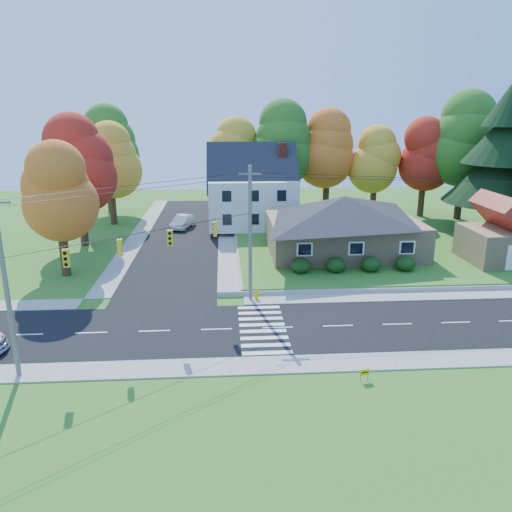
{
  "coord_description": "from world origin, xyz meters",
  "views": [
    {
      "loc": [
        -3.43,
        -29.82,
        13.71
      ],
      "look_at": [
        -0.89,
        8.0,
        2.57
      ],
      "focal_mm": 35.0,
      "sensor_mm": 36.0,
      "label": 1
    }
  ],
  "objects": [
    {
      "name": "white_car",
      "position": [
        -8.32,
        29.17,
        0.8
      ],
      "size": [
        2.83,
        5.0,
        1.56
      ],
      "primitive_type": "imported",
      "rotation": [
        0.0,
        0.0,
        -0.26
      ],
      "color": "silver",
      "rests_on": "road_cross"
    },
    {
      "name": "tree_west_0",
      "position": [
        -17.0,
        12.0,
        7.15
      ],
      "size": [
        6.16,
        6.16,
        11.47
      ],
      "color": "#3F2A19",
      "rests_on": "ground"
    },
    {
      "name": "traffic_infrastructure",
      "position": [
        -0.15,
        1.35,
        5.15
      ],
      "size": [
        38.1,
        10.66,
        10.0
      ],
      "color": "#666059",
      "rests_on": "ground"
    },
    {
      "name": "tree_west_1",
      "position": [
        -18.0,
        22.0,
        8.46
      ],
      "size": [
        7.28,
        7.28,
        13.56
      ],
      "color": "#3F2A19",
      "rests_on": "ground"
    },
    {
      "name": "tree_lot_3",
      "position": [
        16.0,
        33.0,
        7.65
      ],
      "size": [
        6.16,
        6.16,
        11.47
      ],
      "color": "#3F2A19",
      "rests_on": "lawn"
    },
    {
      "name": "garage",
      "position": [
        22.0,
        11.99,
        2.84
      ],
      "size": [
        7.3,
        6.3,
        4.6
      ],
      "color": "tan",
      "rests_on": "lawn"
    },
    {
      "name": "tree_lot_5",
      "position": [
        26.0,
        30.0,
        10.27
      ],
      "size": [
        8.4,
        8.4,
        15.64
      ],
      "color": "#3F2A19",
      "rests_on": "lawn"
    },
    {
      "name": "tree_lot_4",
      "position": [
        22.0,
        32.0,
        8.31
      ],
      "size": [
        6.72,
        6.72,
        12.51
      ],
      "color": "#3F2A19",
      "rests_on": "lawn"
    },
    {
      "name": "tree_lot_2",
      "position": [
        10.0,
        34.0,
        8.96
      ],
      "size": [
        7.28,
        7.28,
        13.56
      ],
      "color": "#3F2A19",
      "rests_on": "lawn"
    },
    {
      "name": "road_main",
      "position": [
        0.0,
        0.0,
        0.01
      ],
      "size": [
        90.0,
        8.0,
        0.02
      ],
      "primitive_type": "cube",
      "color": "black",
      "rests_on": "ground"
    },
    {
      "name": "fire_hydrant",
      "position": [
        -1.05,
        5.02,
        0.38
      ],
      "size": [
        0.45,
        0.35,
        0.79
      ],
      "color": "#DBB505",
      "rests_on": "ground"
    },
    {
      "name": "tree_lot_0",
      "position": [
        -2.0,
        34.0,
        8.31
      ],
      "size": [
        6.72,
        6.72,
        12.51
      ],
      "color": "#3F2A19",
      "rests_on": "lawn"
    },
    {
      "name": "colonial_house",
      "position": [
        0.04,
        28.0,
        4.58
      ],
      "size": [
        10.4,
        8.4,
        9.6
      ],
      "color": "silver",
      "rests_on": "lawn"
    },
    {
      "name": "sidewalk_north",
      "position": [
        0.0,
        5.0,
        0.04
      ],
      "size": [
        90.0,
        2.0,
        0.08
      ],
      "primitive_type": "cube",
      "color": "#9C9A90",
      "rests_on": "ground"
    },
    {
      "name": "yard_sign",
      "position": [
        3.81,
        -6.93,
        0.48
      ],
      "size": [
        0.53,
        0.17,
        0.67
      ],
      "color": "black",
      "rests_on": "ground"
    },
    {
      "name": "ground",
      "position": [
        0.0,
        0.0,
        0.0
      ],
      "size": [
        120.0,
        120.0,
        0.0
      ],
      "primitive_type": "plane",
      "color": "#3D7923"
    },
    {
      "name": "tree_west_2",
      "position": [
        -17.0,
        32.0,
        7.81
      ],
      "size": [
        6.72,
        6.72,
        12.51
      ],
      "color": "#3F2A19",
      "rests_on": "ground"
    },
    {
      "name": "sidewalk_south",
      "position": [
        0.0,
        -5.0,
        0.04
      ],
      "size": [
        90.0,
        2.0,
        0.08
      ],
      "primitive_type": "cube",
      "color": "#9C9A90",
      "rests_on": "ground"
    },
    {
      "name": "lawn",
      "position": [
        13.0,
        21.0,
        0.25
      ],
      "size": [
        30.0,
        30.0,
        0.5
      ],
      "primitive_type": "cube",
      "color": "#3D7923",
      "rests_on": "ground"
    },
    {
      "name": "ranch_house",
      "position": [
        8.0,
        16.0,
        3.27
      ],
      "size": [
        14.6,
        10.6,
        5.4
      ],
      "color": "tan",
      "rests_on": "lawn"
    },
    {
      "name": "hedge_row",
      "position": [
        7.5,
        9.8,
        1.14
      ],
      "size": [
        10.7,
        1.7,
        1.27
      ],
      "color": "#163A10",
      "rests_on": "lawn"
    },
    {
      "name": "tree_west_3",
      "position": [
        -19.0,
        40.0,
        9.11
      ],
      "size": [
        7.84,
        7.84,
        14.6
      ],
      "color": "#3F2A19",
      "rests_on": "ground"
    },
    {
      "name": "road_cross",
      "position": [
        -8.0,
        26.0,
        0.01
      ],
      "size": [
        8.0,
        44.0,
        0.02
      ],
      "primitive_type": "cube",
      "color": "black",
      "rests_on": "ground"
    },
    {
      "name": "conifer_east_a",
      "position": [
        27.0,
        22.0,
        9.39
      ],
      "size": [
        12.8,
        12.8,
        16.96
      ],
      "color": "#3F2A19",
      "rests_on": "lawn"
    },
    {
      "name": "tree_lot_1",
      "position": [
        4.0,
        33.0,
        9.61
      ],
      "size": [
        7.84,
        7.84,
        14.6
      ],
      "color": "#3F2A19",
      "rests_on": "lawn"
    }
  ]
}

